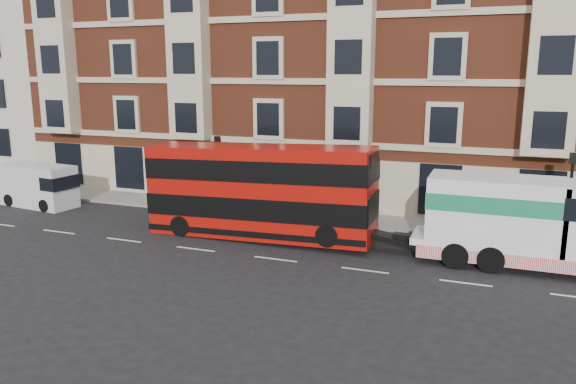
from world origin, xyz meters
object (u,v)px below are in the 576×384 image
at_px(double_decker_bus, 259,190).
at_px(pedestrian, 180,193).
at_px(box_van, 38,186).
at_px(tow_truck, 526,221).

bearing_deg(double_decker_bus, pedestrian, 150.83).
bearing_deg(box_van, tow_truck, 3.99).
distance_m(double_decker_bus, box_van, 15.40).
bearing_deg(tow_truck, box_van, 177.14).
relative_size(double_decker_bus, tow_truck, 1.25).
bearing_deg(double_decker_bus, tow_truck, 0.00).
bearing_deg(pedestrian, tow_truck, 31.63).
relative_size(tow_truck, pedestrian, 5.51).
bearing_deg(box_van, pedestrian, 23.08).
distance_m(double_decker_bus, pedestrian, 7.98).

